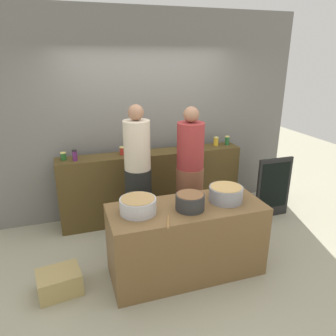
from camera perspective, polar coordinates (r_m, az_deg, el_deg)
The scene contains 21 objects.
ground at distance 4.14m, azimuth 1.58°, elevation -15.41°, with size 12.00×12.00×0.00m, color #A4A086.
storefront_wall at distance 4.86m, azimuth -4.13°, elevation 9.19°, with size 4.80×0.12×3.00m, color slate.
display_shelf at distance 4.81m, azimuth -2.81°, elevation -3.10°, with size 2.70×0.36×1.04m, color #4D3C1C.
prep_table at distance 3.68m, azimuth 3.26°, elevation -12.65°, with size 1.70×0.70×0.83m, color brown.
preserve_jar_0 at distance 4.50m, azimuth -18.17°, elevation 2.03°, with size 0.08×0.08×0.11m.
preserve_jar_1 at distance 4.42m, azimuth -16.31°, elevation 2.18°, with size 0.07×0.07×0.15m.
preserve_jar_2 at distance 4.56m, azimuth -8.11°, elevation 3.08°, with size 0.09×0.09×0.11m.
preserve_jar_3 at distance 4.62m, azimuth -6.18°, elevation 3.49°, with size 0.09×0.09×0.12m.
preserve_jar_4 at distance 4.58m, azimuth -4.25°, elevation 3.28°, with size 0.08×0.08×0.11m.
preserve_jar_5 at distance 4.81m, azimuth 2.28°, elevation 4.13°, with size 0.09×0.09×0.11m.
preserve_jar_6 at distance 4.84m, azimuth 4.26°, elevation 4.17°, with size 0.09×0.09×0.11m.
preserve_jar_7 at distance 5.03m, azimuth 8.57°, elevation 4.76°, with size 0.08×0.08×0.13m.
preserve_jar_8 at distance 5.09m, azimuth 10.52°, elevation 4.87°, with size 0.07×0.07×0.14m.
cooking_pot_left at distance 3.32m, azimuth -5.37°, elevation -6.70°, with size 0.38×0.38×0.16m.
cooking_pot_center at distance 3.38m, azimuth 3.95°, elevation -6.03°, with size 0.31×0.31×0.17m.
cooking_pot_right at distance 3.62m, azimuth 10.28°, elevation -4.55°, with size 0.38×0.38×0.17m.
wooden_spoon at distance 3.15m, azimuth 0.03°, elevation -9.60°, with size 0.02×0.02×0.24m, color #9E703D.
cook_with_tongs at distance 4.12m, azimuth -5.35°, elevation -2.47°, with size 0.34×0.34×1.82m.
cook_in_cap at distance 4.24m, azimuth 3.88°, elevation -2.13°, with size 0.37×0.37×1.78m.
bread_crate at distance 3.74m, azimuth -18.82°, elevation -18.73°, with size 0.43×0.34×0.25m, color tan.
chalkboard_sign at distance 5.09m, azimuth 18.32°, elevation -3.35°, with size 0.56×0.05×0.94m.
Camera 1 is at (-1.17, -3.18, 2.38)m, focal length 34.14 mm.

